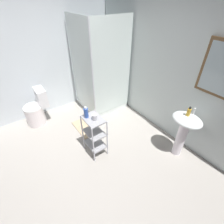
% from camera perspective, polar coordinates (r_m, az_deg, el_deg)
% --- Properties ---
extents(ground_plane, '(4.20, 4.20, 0.02)m').
position_cam_1_polar(ground_plane, '(2.88, -11.64, -17.73)').
color(ground_plane, '#A19A92').
extents(wall_back, '(4.20, 0.14, 2.50)m').
position_cam_1_polar(wall_back, '(3.05, 18.84, 14.71)').
color(wall_back, silver).
rests_on(wall_back, ground_plane).
extents(wall_left, '(0.10, 4.20, 2.50)m').
position_cam_1_polar(wall_left, '(3.69, -27.49, 16.20)').
color(wall_left, silver).
rests_on(wall_left, ground_plane).
extents(shower_stall, '(0.92, 0.92, 2.00)m').
position_cam_1_polar(shower_stall, '(3.79, -4.22, 7.59)').
color(shower_stall, white).
rests_on(shower_stall, ground_plane).
extents(pedestal_sink, '(0.46, 0.37, 0.81)m').
position_cam_1_polar(pedestal_sink, '(2.80, 24.02, -5.14)').
color(pedestal_sink, white).
rests_on(pedestal_sink, ground_plane).
extents(sink_faucet, '(0.03, 0.03, 0.10)m').
position_cam_1_polar(sink_faucet, '(2.73, 26.84, 0.35)').
color(sink_faucet, silver).
rests_on(sink_faucet, pedestal_sink).
extents(toilet, '(0.37, 0.49, 0.76)m').
position_cam_1_polar(toilet, '(3.72, -24.90, 0.56)').
color(toilet, white).
rests_on(toilet, ground_plane).
extents(storage_cart, '(0.38, 0.28, 0.74)m').
position_cam_1_polar(storage_cart, '(2.69, -6.16, -7.37)').
color(storage_cart, silver).
rests_on(storage_cart, ground_plane).
extents(hand_soap_bottle, '(0.05, 0.05, 0.15)m').
position_cam_1_polar(hand_soap_bottle, '(2.64, 25.33, 0.03)').
color(hand_soap_bottle, gold).
rests_on(hand_soap_bottle, pedestal_sink).
extents(shampoo_bottle_blue, '(0.07, 0.07, 0.19)m').
position_cam_1_polar(shampoo_bottle_blue, '(2.49, -9.08, -0.24)').
color(shampoo_bottle_blue, '#345AB7').
rests_on(shampoo_bottle_blue, storage_cart).
extents(rinse_cup, '(0.08, 0.08, 0.10)m').
position_cam_1_polar(rinse_cup, '(2.44, -6.13, -1.81)').
color(rinse_cup, silver).
rests_on(rinse_cup, storage_cart).
extents(bath_mat, '(0.60, 0.40, 0.02)m').
position_cam_1_polar(bath_mat, '(3.48, -8.99, -5.11)').
color(bath_mat, tan).
rests_on(bath_mat, ground_plane).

